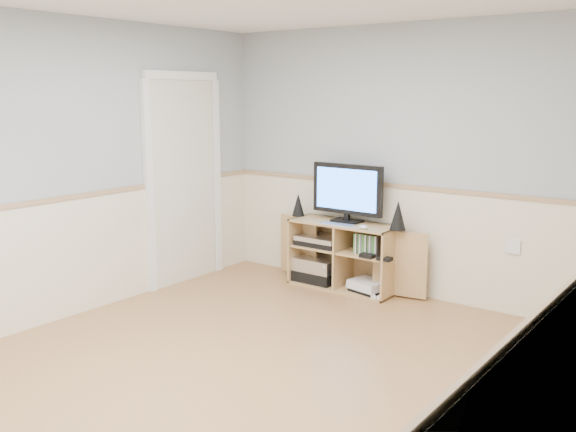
% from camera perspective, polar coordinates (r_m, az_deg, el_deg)
% --- Properties ---
extents(room, '(4.04, 4.54, 2.54)m').
position_cam_1_polar(room, '(4.27, -2.76, 1.99)').
color(room, tan).
rests_on(room, ground).
extents(media_cabinet, '(1.66, 0.40, 0.65)m').
position_cam_1_polar(media_cabinet, '(6.29, 5.20, -3.37)').
color(media_cabinet, tan).
rests_on(media_cabinet, floor).
extents(monitor, '(0.75, 0.18, 0.56)m').
position_cam_1_polar(monitor, '(6.16, 5.29, 2.24)').
color(monitor, black).
rests_on(monitor, media_cabinet).
extents(speaker_left, '(0.13, 0.13, 0.23)m').
position_cam_1_polar(speaker_left, '(6.48, 0.92, 1.02)').
color(speaker_left, black).
rests_on(speaker_left, media_cabinet).
extents(speaker_right, '(0.15, 0.15, 0.27)m').
position_cam_1_polar(speaker_right, '(5.90, 9.75, 0.07)').
color(speaker_right, black).
rests_on(speaker_right, media_cabinet).
extents(keyboard, '(0.31, 0.15, 0.01)m').
position_cam_1_polar(keyboard, '(6.05, 4.42, -0.77)').
color(keyboard, silver).
rests_on(keyboard, media_cabinet).
extents(mouse, '(0.11, 0.09, 0.04)m').
position_cam_1_polar(mouse, '(5.91, 6.70, -0.98)').
color(mouse, white).
rests_on(mouse, media_cabinet).
extents(av_components, '(0.53, 0.34, 0.47)m').
position_cam_1_polar(av_components, '(6.43, 2.74, -4.07)').
color(av_components, black).
rests_on(av_components, media_cabinet).
extents(game_consoles, '(0.46, 0.32, 0.11)m').
position_cam_1_polar(game_consoles, '(6.17, 7.04, -6.21)').
color(game_consoles, white).
rests_on(game_consoles, media_cabinet).
extents(game_cases, '(0.26, 0.13, 0.19)m').
position_cam_1_polar(game_cases, '(6.05, 7.19, -2.48)').
color(game_cases, '#3F8C3F').
rests_on(game_cases, media_cabinet).
extents(wall_outlet, '(0.12, 0.03, 0.12)m').
position_cam_1_polar(wall_outlet, '(5.74, 19.40, -2.57)').
color(wall_outlet, white).
rests_on(wall_outlet, wall_back).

